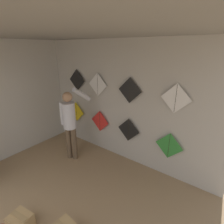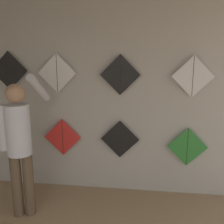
{
  "view_description": "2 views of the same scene",
  "coord_description": "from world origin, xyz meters",
  "px_view_note": "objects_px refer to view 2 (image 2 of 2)",
  "views": [
    {
      "loc": [
        2.3,
        0.56,
        2.62
      ],
      "look_at": [
        0.12,
        3.46,
        1.27
      ],
      "focal_mm": 28.0,
      "sensor_mm": 36.0,
      "label": 1
    },
    {
      "loc": [
        0.75,
        0.24,
        1.99
      ],
      "look_at": [
        0.33,
        3.46,
        1.28
      ],
      "focal_mm": 40.0,
      "sensor_mm": 36.0,
      "label": 2
    }
  ],
  "objects_px": {
    "kite_0": "(7,131)",
    "kite_2": "(120,139)",
    "kite_1": "(63,137)",
    "kite_3": "(187,147)",
    "kite_6": "(120,75)",
    "kite_7": "(193,77)",
    "kite_5": "(57,73)",
    "kite_4": "(9,71)",
    "shopkeeper": "(20,139)"
  },
  "relations": [
    {
      "from": "shopkeeper",
      "to": "kite_3",
      "type": "xyz_separation_m",
      "value": [
        2.12,
        0.73,
        -0.27
      ]
    },
    {
      "from": "kite_2",
      "to": "kite_6",
      "type": "relative_size",
      "value": 1.0
    },
    {
      "from": "kite_1",
      "to": "kite_3",
      "type": "distance_m",
      "value": 1.83
    },
    {
      "from": "kite_3",
      "to": "kite_2",
      "type": "bearing_deg",
      "value": 180.0
    },
    {
      "from": "kite_5",
      "to": "kite_4",
      "type": "bearing_deg",
      "value": 180.0
    },
    {
      "from": "kite_2",
      "to": "kite_6",
      "type": "height_order",
      "value": "kite_6"
    },
    {
      "from": "kite_0",
      "to": "kite_7",
      "type": "distance_m",
      "value": 2.85
    },
    {
      "from": "shopkeeper",
      "to": "kite_2",
      "type": "bearing_deg",
      "value": 14.27
    },
    {
      "from": "kite_0",
      "to": "kite_3",
      "type": "xyz_separation_m",
      "value": [
        2.71,
        0.0,
        -0.14
      ]
    },
    {
      "from": "kite_2",
      "to": "kite_5",
      "type": "distance_m",
      "value": 1.31
    },
    {
      "from": "shopkeeper",
      "to": "kite_3",
      "type": "distance_m",
      "value": 2.26
    },
    {
      "from": "shopkeeper",
      "to": "kite_4",
      "type": "height_order",
      "value": "kite_4"
    },
    {
      "from": "kite_0",
      "to": "kite_2",
      "type": "xyz_separation_m",
      "value": [
        1.74,
        0.0,
        -0.06
      ]
    },
    {
      "from": "kite_0",
      "to": "kite_4",
      "type": "bearing_deg",
      "value": 0.0
    },
    {
      "from": "kite_7",
      "to": "shopkeeper",
      "type": "bearing_deg",
      "value": -161.24
    },
    {
      "from": "kite_0",
      "to": "kite_3",
      "type": "relative_size",
      "value": 1.0
    },
    {
      "from": "kite_0",
      "to": "kite_5",
      "type": "xyz_separation_m",
      "value": [
        0.84,
        0.0,
        0.89
      ]
    },
    {
      "from": "kite_2",
      "to": "kite_3",
      "type": "distance_m",
      "value": 0.97
    },
    {
      "from": "kite_1",
      "to": "kite_2",
      "type": "xyz_separation_m",
      "value": [
        0.87,
        0.0,
        0.01
      ]
    },
    {
      "from": "shopkeeper",
      "to": "kite_3",
      "type": "bearing_deg",
      "value": 1.13
    },
    {
      "from": "kite_2",
      "to": "kite_4",
      "type": "relative_size",
      "value": 1.0
    },
    {
      "from": "kite_0",
      "to": "kite_5",
      "type": "distance_m",
      "value": 1.22
    },
    {
      "from": "kite_3",
      "to": "kite_5",
      "type": "distance_m",
      "value": 2.13
    },
    {
      "from": "shopkeeper",
      "to": "kite_4",
      "type": "distance_m",
      "value": 1.17
    },
    {
      "from": "shopkeeper",
      "to": "kite_5",
      "type": "relative_size",
      "value": 3.2
    },
    {
      "from": "shopkeeper",
      "to": "kite_7",
      "type": "bearing_deg",
      "value": 1.04
    },
    {
      "from": "kite_4",
      "to": "kite_0",
      "type": "bearing_deg",
      "value": 180.0
    },
    {
      "from": "kite_6",
      "to": "kite_3",
      "type": "bearing_deg",
      "value": 0.0
    },
    {
      "from": "kite_6",
      "to": "kite_7",
      "type": "distance_m",
      "value": 0.98
    },
    {
      "from": "kite_2",
      "to": "kite_3",
      "type": "relative_size",
      "value": 1.0
    },
    {
      "from": "kite_2",
      "to": "kite_5",
      "type": "bearing_deg",
      "value": 180.0
    },
    {
      "from": "kite_2",
      "to": "kite_3",
      "type": "bearing_deg",
      "value": 0.0
    },
    {
      "from": "kite_5",
      "to": "kite_6",
      "type": "height_order",
      "value": "kite_5"
    },
    {
      "from": "kite_3",
      "to": "kite_6",
      "type": "distance_m",
      "value": 1.39
    },
    {
      "from": "kite_0",
      "to": "kite_7",
      "type": "height_order",
      "value": "kite_7"
    },
    {
      "from": "kite_7",
      "to": "kite_2",
      "type": "bearing_deg",
      "value": 180.0
    },
    {
      "from": "kite_1",
      "to": "kite_3",
      "type": "xyz_separation_m",
      "value": [
        1.83,
        0.0,
        -0.07
      ]
    },
    {
      "from": "kite_1",
      "to": "kite_7",
      "type": "relative_size",
      "value": 1.0
    },
    {
      "from": "kite_1",
      "to": "kite_5",
      "type": "distance_m",
      "value": 0.96
    },
    {
      "from": "kite_3",
      "to": "kite_7",
      "type": "bearing_deg",
      "value": 0.0
    },
    {
      "from": "kite_1",
      "to": "kite_6",
      "type": "height_order",
      "value": "kite_6"
    },
    {
      "from": "shopkeeper",
      "to": "kite_1",
      "type": "relative_size",
      "value": 3.2
    },
    {
      "from": "kite_4",
      "to": "kite_7",
      "type": "xyz_separation_m",
      "value": [
        2.61,
        0.0,
        -0.06
      ]
    },
    {
      "from": "kite_3",
      "to": "kite_4",
      "type": "distance_m",
      "value": 2.8
    },
    {
      "from": "kite_0",
      "to": "kite_1",
      "type": "relative_size",
      "value": 1.0
    },
    {
      "from": "kite_6",
      "to": "kite_7",
      "type": "xyz_separation_m",
      "value": [
        0.98,
        0.0,
        -0.01
      ]
    },
    {
      "from": "shopkeeper",
      "to": "kite_0",
      "type": "bearing_deg",
      "value": 111.03
    },
    {
      "from": "kite_1",
      "to": "kite_5",
      "type": "relative_size",
      "value": 1.0
    },
    {
      "from": "kite_1",
      "to": "kite_7",
      "type": "xyz_separation_m",
      "value": [
        1.84,
        0.0,
        0.93
      ]
    },
    {
      "from": "kite_1",
      "to": "kite_6",
      "type": "distance_m",
      "value": 1.28
    }
  ]
}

